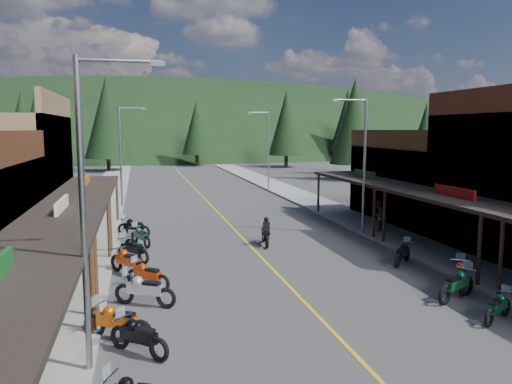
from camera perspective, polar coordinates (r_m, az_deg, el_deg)
ground at (r=20.61m, az=3.56°, el=-10.48°), size 220.00×220.00×0.00m
centerline at (r=39.69m, az=-4.83°, el=-1.87°), size 0.15×90.00×0.01m
sidewalk_west at (r=39.38m, az=-17.46°, el=-2.15°), size 3.40×94.00×0.15m
sidewalk_east at (r=41.84m, az=7.04°, el=-1.34°), size 3.40×94.00×0.15m
shop_east_3 at (r=36.03m, az=19.53°, el=0.86°), size 10.90×10.20×6.20m
streetlight_0 at (r=12.96m, az=-18.57°, el=-1.13°), size 2.16×0.18×8.00m
streetlight_1 at (r=40.83m, az=-15.04°, el=4.45°), size 2.16×0.18×8.00m
streetlight_2 at (r=29.68m, az=12.05°, el=3.59°), size 2.16×0.18×8.00m
streetlight_3 at (r=50.43m, az=1.28°, el=5.17°), size 2.16×0.18×8.00m
ridge_hill at (r=154.01m, az=-11.19°, el=4.75°), size 310.00×140.00×60.00m
pine_1 at (r=90.64m, az=-25.14°, el=7.16°), size 5.88×5.88×12.50m
pine_2 at (r=76.91m, az=-16.65°, el=8.21°), size 6.72×6.72×14.00m
pine_3 at (r=85.33m, az=-6.81°, el=7.31°), size 5.04×5.04×11.00m
pine_4 at (r=82.28m, az=3.50°, el=7.88°), size 5.88×5.88×12.50m
pine_5 at (r=99.11m, az=10.44°, el=8.10°), size 6.72×6.72×14.00m
pine_6 at (r=97.61m, az=18.85°, el=6.96°), size 5.04×5.04×11.00m
pine_9 at (r=70.37m, az=11.79°, el=7.16°), size 4.93×4.93×10.80m
pine_10 at (r=69.86m, az=-23.60°, el=7.05°), size 5.38×5.38×11.60m
pine_11 at (r=62.34m, az=11.19°, el=7.93°), size 5.82×5.82×12.40m
bike_west_5 at (r=14.71m, az=-13.27°, el=-15.58°), size 1.98×2.00×1.21m
bike_west_6 at (r=15.80m, az=-15.58°, el=-13.90°), size 2.29×1.75×1.27m
bike_west_7 at (r=18.38m, az=-12.59°, el=-10.70°), size 2.39×1.79×1.32m
bike_west_8 at (r=20.31m, az=-12.28°, el=-9.13°), size 2.01×1.95×1.20m
bike_west_9 at (r=22.30m, az=-14.47°, el=-7.53°), size 2.01×2.34×1.33m
bike_west_10 at (r=24.47m, az=-13.90°, el=-6.25°), size 1.96×2.27×1.30m
bike_west_11 at (r=27.59m, az=-13.06°, el=-4.82°), size 1.52×2.17×1.19m
bike_west_12 at (r=30.02m, az=-13.82°, el=-3.81°), size 2.19×1.92×1.25m
bike_east_5 at (r=18.43m, az=25.92°, el=-11.63°), size 1.92×1.47×1.06m
bike_east_6 at (r=19.98m, az=21.96°, el=-9.63°), size 2.36×1.69×1.29m
bike_east_7 at (r=21.19m, az=22.38°, el=-8.71°), size 1.83×2.29×1.28m
bike_east_8 at (r=24.22m, az=16.41°, el=-6.64°), size 1.94×1.91×1.17m
rider_on_bike at (r=27.01m, az=1.07°, el=-4.78°), size 0.96×2.18×1.61m
pedestrian_east_b at (r=30.98m, az=13.80°, el=-2.61°), size 1.01×1.01×1.87m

